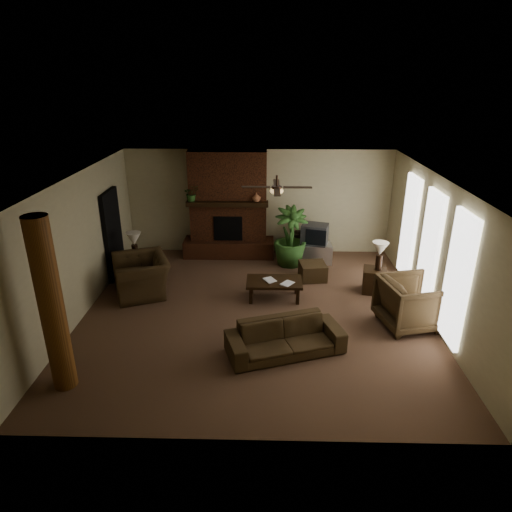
{
  "coord_description": "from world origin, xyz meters",
  "views": [
    {
      "loc": [
        0.21,
        -8.16,
        4.58
      ],
      "look_at": [
        0.0,
        0.4,
        1.1
      ],
      "focal_mm": 31.47,
      "sensor_mm": 36.0,
      "label": 1
    }
  ],
  "objects_px": {
    "log_column": "(51,307)",
    "floor_vase": "(297,242)",
    "armchair_left": "(141,270)",
    "ottoman": "(313,271)",
    "coffee_table": "(274,283)",
    "lamp_left": "(134,241)",
    "lamp_right": "(380,251)",
    "floor_plant": "(290,249)",
    "side_table_left": "(137,269)",
    "armchair_right": "(411,301)",
    "tv_stand": "(315,253)",
    "sofa": "(285,333)",
    "side_table_right": "(374,280)"
  },
  "relations": [
    {
      "from": "coffee_table",
      "to": "lamp_right",
      "type": "height_order",
      "value": "lamp_right"
    },
    {
      "from": "sofa",
      "to": "lamp_left",
      "type": "height_order",
      "value": "lamp_left"
    },
    {
      "from": "armchair_left",
      "to": "floor_vase",
      "type": "xyz_separation_m",
      "value": [
        3.6,
        2.22,
        -0.13
      ]
    },
    {
      "from": "lamp_left",
      "to": "lamp_right",
      "type": "bearing_deg",
      "value": -5.18
    },
    {
      "from": "sofa",
      "to": "side_table_right",
      "type": "xyz_separation_m",
      "value": [
        2.09,
        2.45,
        -0.12
      ]
    },
    {
      "from": "log_column",
      "to": "floor_vase",
      "type": "xyz_separation_m",
      "value": [
        3.99,
        5.46,
        -0.97
      ]
    },
    {
      "from": "log_column",
      "to": "side_table_left",
      "type": "xyz_separation_m",
      "value": [
        0.1,
        3.92,
        -1.12
      ]
    },
    {
      "from": "tv_stand",
      "to": "armchair_left",
      "type": "bearing_deg",
      "value": -155.75
    },
    {
      "from": "floor_plant",
      "to": "side_table_right",
      "type": "relative_size",
      "value": 2.76
    },
    {
      "from": "floor_vase",
      "to": "floor_plant",
      "type": "relative_size",
      "value": 0.51
    },
    {
      "from": "log_column",
      "to": "armchair_left",
      "type": "relative_size",
      "value": 2.17
    },
    {
      "from": "log_column",
      "to": "ottoman",
      "type": "height_order",
      "value": "log_column"
    },
    {
      "from": "tv_stand",
      "to": "side_table_right",
      "type": "height_order",
      "value": "side_table_right"
    },
    {
      "from": "floor_plant",
      "to": "sofa",
      "type": "bearing_deg",
      "value": -93.74
    },
    {
      "from": "log_column",
      "to": "sofa",
      "type": "bearing_deg",
      "value": 15.68
    },
    {
      "from": "log_column",
      "to": "armchair_left",
      "type": "height_order",
      "value": "log_column"
    },
    {
      "from": "floor_vase",
      "to": "side_table_left",
      "type": "relative_size",
      "value": 1.4
    },
    {
      "from": "coffee_table",
      "to": "lamp_left",
      "type": "height_order",
      "value": "lamp_left"
    },
    {
      "from": "log_column",
      "to": "floor_plant",
      "type": "height_order",
      "value": "log_column"
    },
    {
      "from": "sofa",
      "to": "floor_plant",
      "type": "relative_size",
      "value": 1.34
    },
    {
      "from": "armchair_right",
      "to": "lamp_right",
      "type": "distance_m",
      "value": 1.55
    },
    {
      "from": "armchair_right",
      "to": "coffee_table",
      "type": "xyz_separation_m",
      "value": [
        -2.61,
        1.08,
        -0.17
      ]
    },
    {
      "from": "ottoman",
      "to": "coffee_table",
      "type": "bearing_deg",
      "value": -132.0
    },
    {
      "from": "ottoman",
      "to": "tv_stand",
      "type": "bearing_deg",
      "value": 82.0
    },
    {
      "from": "sofa",
      "to": "side_table_right",
      "type": "height_order",
      "value": "sofa"
    },
    {
      "from": "tv_stand",
      "to": "lamp_left",
      "type": "distance_m",
      "value": 4.57
    },
    {
      "from": "armchair_left",
      "to": "floor_plant",
      "type": "xyz_separation_m",
      "value": [
        3.38,
        1.71,
        -0.14
      ]
    },
    {
      "from": "armchair_left",
      "to": "lamp_right",
      "type": "xyz_separation_m",
      "value": [
        5.26,
        0.16,
        0.44
      ]
    },
    {
      "from": "floor_plant",
      "to": "side_table_right",
      "type": "height_order",
      "value": "floor_plant"
    },
    {
      "from": "log_column",
      "to": "floor_plant",
      "type": "xyz_separation_m",
      "value": [
        3.77,
        4.95,
        -0.97
      ]
    },
    {
      "from": "floor_vase",
      "to": "tv_stand",
      "type": "bearing_deg",
      "value": -36.38
    },
    {
      "from": "sofa",
      "to": "side_table_left",
      "type": "xyz_separation_m",
      "value": [
        -3.41,
        2.93,
        -0.12
      ]
    },
    {
      "from": "armchair_right",
      "to": "tv_stand",
      "type": "height_order",
      "value": "armchair_right"
    },
    {
      "from": "sofa",
      "to": "floor_vase",
      "type": "xyz_separation_m",
      "value": [
        0.48,
        4.48,
        0.03
      ]
    },
    {
      "from": "log_column",
      "to": "floor_vase",
      "type": "distance_m",
      "value": 6.83
    },
    {
      "from": "armchair_left",
      "to": "ottoman",
      "type": "xyz_separation_m",
      "value": [
        3.89,
        0.83,
        -0.36
      ]
    },
    {
      "from": "lamp_left",
      "to": "side_table_right",
      "type": "height_order",
      "value": "lamp_left"
    },
    {
      "from": "side_table_left",
      "to": "side_table_right",
      "type": "height_order",
      "value": "same"
    },
    {
      "from": "floor_plant",
      "to": "side_table_left",
      "type": "height_order",
      "value": "floor_plant"
    },
    {
      "from": "tv_stand",
      "to": "ottoman",
      "type": "bearing_deg",
      "value": -98.88
    },
    {
      "from": "coffee_table",
      "to": "tv_stand",
      "type": "xyz_separation_m",
      "value": [
        1.09,
        2.1,
        -0.12
      ]
    },
    {
      "from": "tv_stand",
      "to": "floor_plant",
      "type": "xyz_separation_m",
      "value": [
        -0.66,
        -0.19,
        0.18
      ]
    },
    {
      "from": "floor_vase",
      "to": "armchair_right",
      "type": "bearing_deg",
      "value": -60.8
    },
    {
      "from": "coffee_table",
      "to": "floor_plant",
      "type": "xyz_separation_m",
      "value": [
        0.43,
        1.91,
        0.05
      ]
    },
    {
      "from": "side_table_right",
      "to": "ottoman",
      "type": "bearing_deg",
      "value": 153.99
    },
    {
      "from": "side_table_right",
      "to": "armchair_left",
      "type": "bearing_deg",
      "value": -177.9
    },
    {
      "from": "armchair_right",
      "to": "lamp_left",
      "type": "xyz_separation_m",
      "value": [
        -5.85,
        1.95,
        0.46
      ]
    },
    {
      "from": "side_table_right",
      "to": "lamp_right",
      "type": "distance_m",
      "value": 0.73
    },
    {
      "from": "lamp_left",
      "to": "lamp_right",
      "type": "height_order",
      "value": "same"
    },
    {
      "from": "sofa",
      "to": "tv_stand",
      "type": "bearing_deg",
      "value": 59.24
    }
  ]
}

